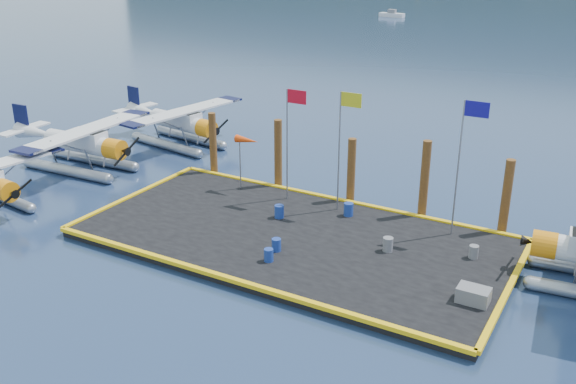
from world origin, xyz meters
name	(u,v)px	position (x,y,z in m)	size (l,w,h in m)	color
ground	(293,242)	(0.00, 0.00, 0.00)	(4000.00, 4000.00, 0.00)	navy
dock	(293,238)	(0.00, 0.00, 0.20)	(20.00, 10.00, 0.40)	black
dock_bumpers	(293,233)	(0.00, 0.00, 0.49)	(20.25, 10.25, 0.18)	yellow
seaplane_b	(83,146)	(-16.19, 2.41, 1.58)	(9.24, 10.18, 3.62)	#8E939B
seaplane_c	(181,125)	(-14.08, 9.34, 1.53)	(9.08, 9.96, 3.52)	#8E939B
drum_0	(279,211)	(-1.58, 1.40, 0.73)	(0.47, 0.47, 0.66)	navy
drum_1	(269,255)	(0.39, -2.84, 0.69)	(0.41, 0.41, 0.58)	navy
drum_2	(388,244)	(4.52, 0.65, 0.72)	(0.46, 0.46, 0.65)	slate
drum_3	(276,245)	(0.18, -1.83, 0.70)	(0.42, 0.42, 0.59)	navy
drum_4	(474,252)	(8.04, 1.89, 0.69)	(0.42, 0.42, 0.59)	slate
drum_5	(349,209)	(1.33, 3.37, 0.74)	(0.48, 0.48, 0.67)	navy
crate	(473,295)	(9.00, -1.80, 0.71)	(1.23, 0.82, 0.61)	slate
flagpole_red	(291,128)	(-2.29, 3.80, 4.40)	(1.14, 0.08, 6.00)	gray
flagpole_yellow	(343,134)	(0.70, 3.80, 4.51)	(1.14, 0.08, 6.20)	gray
flagpole_blue	(464,149)	(6.70, 3.80, 4.69)	(1.14, 0.08, 6.50)	gray
windsock	(247,141)	(-5.03, 3.80, 3.23)	(1.40, 0.44, 3.12)	gray
piling_0	(213,146)	(-8.50, 5.40, 2.00)	(0.44, 0.44, 4.00)	#4F3016
piling_1	(278,156)	(-4.00, 5.40, 2.10)	(0.44, 0.44, 4.20)	#4F3016
piling_2	(351,173)	(0.50, 5.40, 1.90)	(0.44, 0.44, 3.80)	#4F3016
piling_3	(424,182)	(4.50, 5.40, 2.15)	(0.44, 0.44, 4.30)	#4F3016
piling_4	(506,200)	(8.50, 5.40, 2.00)	(0.44, 0.44, 4.00)	#4F3016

